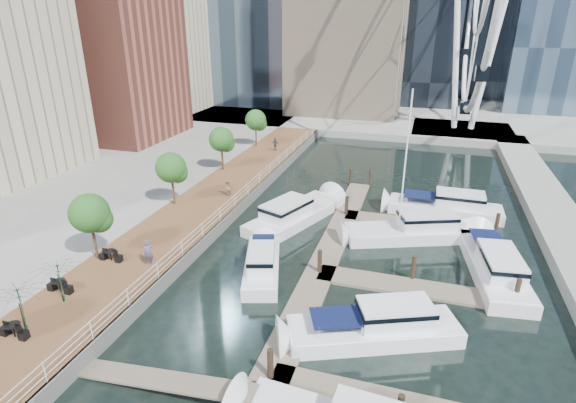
# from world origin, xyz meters

# --- Properties ---
(ground) EXTENTS (520.00, 520.00, 0.00)m
(ground) POSITION_xyz_m (0.00, 0.00, 0.00)
(ground) COLOR black
(ground) RESTS_ON ground
(boardwalk) EXTENTS (6.00, 60.00, 1.00)m
(boardwalk) POSITION_xyz_m (-9.00, 15.00, 0.50)
(boardwalk) COLOR brown
(boardwalk) RESTS_ON ground
(seawall) EXTENTS (0.25, 60.00, 1.00)m
(seawall) POSITION_xyz_m (-6.00, 15.00, 0.50)
(seawall) COLOR #595954
(seawall) RESTS_ON ground
(land_far) EXTENTS (200.00, 114.00, 1.00)m
(land_far) POSITION_xyz_m (0.00, 102.00, 0.50)
(land_far) COLOR gray
(land_far) RESTS_ON ground
(breakwater) EXTENTS (4.00, 60.00, 1.00)m
(breakwater) POSITION_xyz_m (20.00, 20.00, 0.50)
(breakwater) COLOR gray
(breakwater) RESTS_ON ground
(pier) EXTENTS (14.00, 12.00, 1.00)m
(pier) POSITION_xyz_m (14.00, 52.00, 0.50)
(pier) COLOR gray
(pier) RESTS_ON ground
(railing) EXTENTS (0.10, 60.00, 1.05)m
(railing) POSITION_xyz_m (-6.10, 15.00, 1.52)
(railing) COLOR white
(railing) RESTS_ON boardwalk
(floating_docks) EXTENTS (16.00, 34.00, 2.60)m
(floating_docks) POSITION_xyz_m (7.97, 9.98, 0.49)
(floating_docks) COLOR #6D6051
(floating_docks) RESTS_ON ground
(midrise_condos) EXTENTS (19.00, 67.00, 28.00)m
(midrise_condos) POSITION_xyz_m (-33.57, 26.82, 13.42)
(midrise_condos) COLOR #BCAD8E
(midrise_condos) RESTS_ON ground
(street_trees) EXTENTS (2.60, 42.60, 4.60)m
(street_trees) POSITION_xyz_m (-11.40, 14.00, 4.29)
(street_trees) COLOR #3F2B1C
(street_trees) RESTS_ON ground
(cafe_tables) EXTENTS (2.50, 13.70, 0.74)m
(cafe_tables) POSITION_xyz_m (-10.40, -2.00, 1.37)
(cafe_tables) COLOR black
(cafe_tables) RESTS_ON ground
(yacht_foreground) EXTENTS (10.27, 6.39, 2.15)m
(yacht_foreground) POSITION_xyz_m (7.28, 2.45, 0.00)
(yacht_foreground) COLOR white
(yacht_foreground) RESTS_ON ground
(pedestrian_near) EXTENTS (0.77, 0.70, 1.76)m
(pedestrian_near) POSITION_xyz_m (-7.52, 4.28, 1.88)
(pedestrian_near) COLOR #494961
(pedestrian_near) RESTS_ON boardwalk
(pedestrian_mid) EXTENTS (0.72, 0.83, 1.48)m
(pedestrian_mid) POSITION_xyz_m (-7.81, 17.17, 1.74)
(pedestrian_mid) COLOR gray
(pedestrian_mid) RESTS_ON boardwalk
(pedestrian_far) EXTENTS (0.93, 0.41, 1.56)m
(pedestrian_far) POSITION_xyz_m (-8.40, 32.63, 1.78)
(pedestrian_far) COLOR #2F313B
(pedestrian_far) RESTS_ON boardwalk
(moored_yachts) EXTENTS (20.84, 29.03, 11.50)m
(moored_yachts) POSITION_xyz_m (7.65, 13.17, 0.00)
(moored_yachts) COLOR silver
(moored_yachts) RESTS_ON ground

